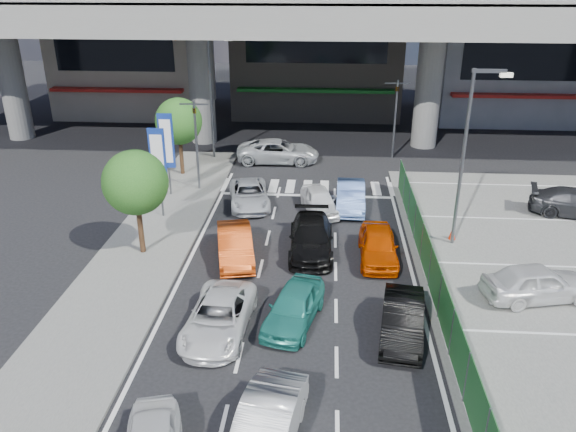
# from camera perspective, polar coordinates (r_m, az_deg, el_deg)

# --- Properties ---
(ground) EXTENTS (120.00, 120.00, 0.00)m
(ground) POSITION_cam_1_polar(r_m,az_deg,el_deg) (21.35, 0.55, -9.43)
(ground) COLOR black
(ground) RESTS_ON ground
(parking_lot) EXTENTS (12.00, 28.00, 0.06)m
(parking_lot) POSITION_cam_1_polar(r_m,az_deg,el_deg) (25.05, 27.07, -6.86)
(parking_lot) COLOR #585956
(parking_lot) RESTS_ON ground
(sidewalk_left) EXTENTS (4.00, 30.00, 0.12)m
(sidewalk_left) POSITION_cam_1_polar(r_m,az_deg,el_deg) (26.02, -14.47, -3.60)
(sidewalk_left) COLOR #585956
(sidewalk_left) RESTS_ON ground
(fence_run) EXTENTS (0.16, 22.00, 1.80)m
(fence_run) POSITION_cam_1_polar(r_m,az_deg,el_deg) (22.11, 14.66, -6.31)
(fence_run) COLOR #1F5C28
(fence_run) RESTS_ON ground
(expressway) EXTENTS (64.00, 14.00, 10.75)m
(expressway) POSITION_cam_1_polar(r_m,az_deg,el_deg) (39.96, 2.73, 19.52)
(expressway) COLOR slate
(expressway) RESTS_ON ground
(building_west) EXTENTS (12.00, 10.90, 13.00)m
(building_west) POSITION_cam_1_polar(r_m,az_deg,el_deg) (52.91, -15.43, 17.30)
(building_west) COLOR #A09781
(building_west) RESTS_ON ground
(building_center) EXTENTS (14.00, 10.90, 15.00)m
(building_center) POSITION_cam_1_polar(r_m,az_deg,el_deg) (50.99, 3.07, 18.98)
(building_center) COLOR gray
(building_center) RESTS_ON ground
(building_east) EXTENTS (12.00, 10.90, 12.00)m
(building_east) POSITION_cam_1_polar(r_m,az_deg,el_deg) (52.30, 21.55, 15.92)
(building_east) COLOR gray
(building_east) RESTS_ON ground
(traffic_light_left) EXTENTS (1.60, 1.24, 5.20)m
(traffic_light_left) POSITION_cam_1_polar(r_m,az_deg,el_deg) (31.68, -9.42, 9.26)
(traffic_light_left) COLOR #595B60
(traffic_light_left) RESTS_ON ground
(traffic_light_right) EXTENTS (1.60, 1.24, 5.20)m
(traffic_light_right) POSITION_cam_1_polar(r_m,az_deg,el_deg) (37.90, 10.96, 11.52)
(traffic_light_right) COLOR #595B60
(traffic_light_right) RESTS_ON ground
(street_lamp_right) EXTENTS (1.65, 0.22, 8.00)m
(street_lamp_right) POSITION_cam_1_polar(r_m,az_deg,el_deg) (25.55, 17.89, 6.89)
(street_lamp_right) COLOR #595B60
(street_lamp_right) RESTS_ON ground
(street_lamp_left) EXTENTS (1.65, 0.22, 8.00)m
(street_lamp_left) POSITION_cam_1_polar(r_m,az_deg,el_deg) (37.24, -7.60, 12.83)
(street_lamp_left) COLOR #595B60
(street_lamp_left) RESTS_ON ground
(signboard_near) EXTENTS (0.80, 0.14, 4.70)m
(signboard_near) POSITION_cam_1_polar(r_m,az_deg,el_deg) (28.46, -13.06, 5.49)
(signboard_near) COLOR #595B60
(signboard_near) RESTS_ON ground
(signboard_far) EXTENTS (0.80, 0.14, 4.70)m
(signboard_far) POSITION_cam_1_polar(r_m,az_deg,el_deg) (31.32, -12.23, 7.22)
(signboard_far) COLOR #595B60
(signboard_far) RESTS_ON ground
(tree_near) EXTENTS (2.80, 2.80, 4.80)m
(tree_near) POSITION_cam_1_polar(r_m,az_deg,el_deg) (24.72, -15.25, 3.27)
(tree_near) COLOR #382314
(tree_near) RESTS_ON ground
(tree_far) EXTENTS (2.80, 2.80, 4.80)m
(tree_far) POSITION_cam_1_polar(r_m,az_deg,el_deg) (34.55, -11.04, 9.40)
(tree_far) COLOR #382314
(tree_far) RESTS_ON ground
(hatch_white_back_mid) EXTENTS (2.14, 4.37, 1.38)m
(hatch_white_back_mid) POSITION_cam_1_polar(r_m,az_deg,el_deg) (15.66, -2.32, -20.84)
(hatch_white_back_mid) COLOR silver
(hatch_white_back_mid) RESTS_ON ground
(sedan_white_mid_left) EXTENTS (2.29, 4.57, 1.24)m
(sedan_white_mid_left) POSITION_cam_1_polar(r_m,az_deg,el_deg) (19.96, -7.05, -10.12)
(sedan_white_mid_left) COLOR silver
(sedan_white_mid_left) RESTS_ON ground
(taxi_teal_mid) EXTENTS (2.44, 4.14, 1.32)m
(taxi_teal_mid) POSITION_cam_1_polar(r_m,az_deg,el_deg) (20.28, 0.60, -9.17)
(taxi_teal_mid) COLOR #258478
(taxi_teal_mid) RESTS_ON ground
(hatch_black_mid_right) EXTENTS (1.91, 4.12, 1.31)m
(hatch_black_mid_right) POSITION_cam_1_polar(r_m,az_deg,el_deg) (19.99, 11.55, -10.29)
(hatch_black_mid_right) COLOR black
(hatch_black_mid_right) RESTS_ON ground
(taxi_orange_left) EXTENTS (2.32, 4.40, 1.38)m
(taxi_orange_left) POSITION_cam_1_polar(r_m,az_deg,el_deg) (24.59, -5.41, -2.93)
(taxi_orange_left) COLOR #BD3F0F
(taxi_orange_left) RESTS_ON ground
(sedan_black_mid) EXTENTS (2.06, 4.80, 1.38)m
(sedan_black_mid) POSITION_cam_1_polar(r_m,az_deg,el_deg) (25.13, 2.36, -2.22)
(sedan_black_mid) COLOR black
(sedan_black_mid) RESTS_ON ground
(taxi_orange_right) EXTENTS (1.65, 4.04, 1.37)m
(taxi_orange_right) POSITION_cam_1_polar(r_m,az_deg,el_deg) (24.77, 9.14, -2.95)
(taxi_orange_right) COLOR #C53C00
(taxi_orange_right) RESTS_ON ground
(wagon_silver_front_left) EXTENTS (2.83, 4.68, 1.22)m
(wagon_silver_front_left) POSITION_cam_1_polar(r_m,az_deg,el_deg) (30.22, -3.96, 2.18)
(wagon_silver_front_left) COLOR #B1B4BA
(wagon_silver_front_left) RESTS_ON ground
(sedan_white_front_mid) EXTENTS (2.39, 3.98, 1.27)m
(sedan_white_front_mid) POSITION_cam_1_polar(r_m,az_deg,el_deg) (29.34, 3.20, 1.58)
(sedan_white_front_mid) COLOR white
(sedan_white_front_mid) RESTS_ON ground
(kei_truck_front_right) EXTENTS (1.55, 4.22, 1.38)m
(kei_truck_front_right) POSITION_cam_1_polar(r_m,az_deg,el_deg) (29.92, 6.37, 2.03)
(kei_truck_front_right) COLOR #5E81C8
(kei_truck_front_right) RESTS_ON ground
(crossing_wagon_silver) EXTENTS (5.41, 2.59, 1.49)m
(crossing_wagon_silver) POSITION_cam_1_polar(r_m,az_deg,el_deg) (37.13, -1.01, 6.59)
(crossing_wagon_silver) COLOR #AEB2B5
(crossing_wagon_silver) RESTS_ON ground
(parked_sedan_white) EXTENTS (4.47, 2.55, 1.43)m
(parked_sedan_white) POSITION_cam_1_polar(r_m,az_deg,el_deg) (23.48, 24.05, -6.20)
(parked_sedan_white) COLOR silver
(parked_sedan_white) RESTS_ON parking_lot
(traffic_cone) EXTENTS (0.40, 0.40, 0.65)m
(traffic_cone) POSITION_cam_1_polar(r_m,az_deg,el_deg) (27.40, 16.37, -1.64)
(traffic_cone) COLOR red
(traffic_cone) RESTS_ON parking_lot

